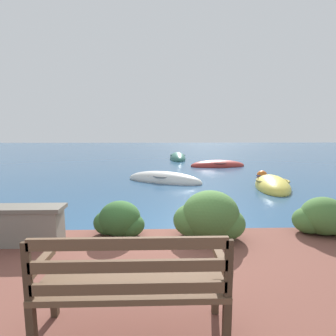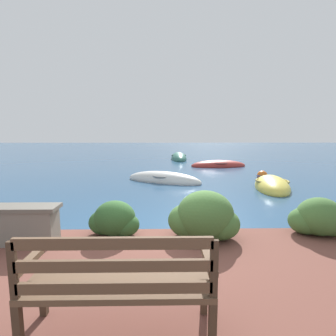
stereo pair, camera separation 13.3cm
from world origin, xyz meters
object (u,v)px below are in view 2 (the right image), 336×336
Objects in this scene: rowboat_nearest at (272,187)px; mooring_buoy at (262,176)px; rowboat_outer at (179,158)px; rowboat_far at (218,166)px; park_bench at (118,281)px; rowboat_mid at (164,180)px.

rowboat_nearest reaches higher than mooring_buoy.
rowboat_outer is at bearing 28.64° from rowboat_nearest.
rowboat_far is 3.61m from mooring_buoy.
park_bench is 0.47× the size of rowboat_outer.
rowboat_mid is (0.37, 7.89, -0.65)m from park_bench.
rowboat_far is at bearing 74.58° from park_bench.
rowboat_outer is at bearing -70.95° from rowboat_mid.
rowboat_nearest is at bearing -173.18° from rowboat_mid.
rowboat_outer is 7.78m from mooring_buoy.
rowboat_nearest is 0.83× the size of rowboat_mid.
rowboat_outer is (1.42, 15.87, -0.64)m from park_bench.
mooring_buoy is at bearing -157.29° from rowboat_outer.
rowboat_nearest is 3.86m from rowboat_mid.
rowboat_mid is 8.05m from rowboat_outer.
rowboat_outer is at bearing 84.96° from park_bench.
rowboat_mid reaches higher than mooring_buoy.
park_bench is 9.83m from mooring_buoy.
mooring_buoy is (1.13, -3.43, 0.02)m from rowboat_far.
rowboat_mid is 5.22m from rowboat_far.
mooring_buoy is (4.12, 0.84, 0.02)m from rowboat_mid.
rowboat_outer is (-1.95, 3.71, 0.02)m from rowboat_far.
rowboat_mid is 1.01× the size of rowboat_far.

